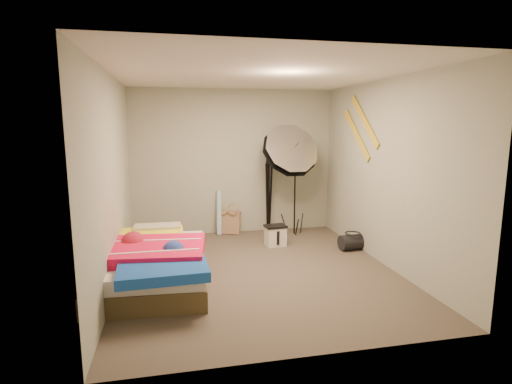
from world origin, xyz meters
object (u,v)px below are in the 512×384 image
object	(u,v)px
duffel_bag	(352,242)
camera_tripod	(269,189)
tote_bag	(229,222)
camera_case	(275,236)
photo_umbrella	(289,152)
bed	(153,262)
wrapping_roll	(219,212)

from	to	relation	value
duffel_bag	camera_tripod	world-z (taller)	camera_tripod
tote_bag	camera_case	size ratio (longest dim) A/B	1.32
photo_umbrella	tote_bag	bearing A→B (deg)	158.47
bed	photo_umbrella	size ratio (longest dim) A/B	1.00
duffel_bag	bed	xyz separation A→B (m)	(-2.93, -0.73, 0.15)
camera_tripod	wrapping_roll	bearing A→B (deg)	177.52
photo_umbrella	camera_tripod	size ratio (longest dim) A/B	1.47
photo_umbrella	duffel_bag	bearing A→B (deg)	-51.12
tote_bag	bed	size ratio (longest dim) A/B	0.20
camera_case	photo_umbrella	size ratio (longest dim) A/B	0.15
camera_tripod	bed	bearing A→B (deg)	-133.64
bed	photo_umbrella	xyz separation A→B (m)	(2.18, 1.66, 1.17)
camera_case	camera_tripod	world-z (taller)	camera_tripod
tote_bag	duffel_bag	size ratio (longest dim) A/B	1.03
duffel_bag	camera_tripod	distance (m)	1.76
duffel_bag	photo_umbrella	distance (m)	1.78
tote_bag	bed	distance (m)	2.38
bed	photo_umbrella	bearing A→B (deg)	37.30
wrapping_roll	bed	bearing A→B (deg)	-116.92
wrapping_roll	camera_tripod	world-z (taller)	camera_tripod
tote_bag	bed	world-z (taller)	bed
wrapping_roll	duffel_bag	bearing A→B (deg)	-34.76
camera_case	bed	bearing A→B (deg)	-154.13
tote_bag	camera_case	distance (m)	1.07
tote_bag	wrapping_roll	world-z (taller)	wrapping_roll
tote_bag	camera_tripod	bearing A→B (deg)	20.89
tote_bag	photo_umbrella	distance (m)	1.62
photo_umbrella	camera_tripod	bearing A→B (deg)	127.63
bed	camera_case	bearing A→B (deg)	32.80
wrapping_roll	camera_tripod	size ratio (longest dim) A/B	0.56
tote_bag	camera_tripod	size ratio (longest dim) A/B	0.30
duffel_bag	bed	distance (m)	3.03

